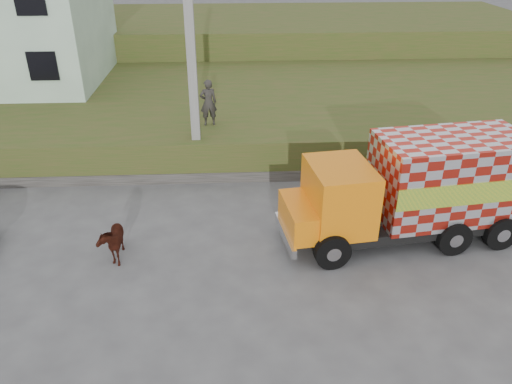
{
  "coord_description": "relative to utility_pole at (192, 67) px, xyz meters",
  "views": [
    {
      "loc": [
        0.26,
        -12.2,
        8.31
      ],
      "look_at": [
        0.95,
        0.8,
        1.3
      ],
      "focal_mm": 35.0,
      "sensor_mm": 36.0,
      "label": 1
    }
  ],
  "objects": [
    {
      "name": "pedestrian",
      "position": [
        0.43,
        1.39,
        -1.69
      ],
      "size": [
        0.71,
        0.54,
        1.76
      ],
      "primitive_type": "imported",
      "rotation": [
        0.0,
        0.0,
        3.34
      ],
      "color": "#2F2D2A",
      "rests_on": "embankment"
    },
    {
      "name": "utility_pole",
      "position": [
        0.0,
        0.0,
        0.0
      ],
      "size": [
        1.2,
        0.3,
        8.0
      ],
      "color": "gray",
      "rests_on": "ground"
    },
    {
      "name": "cow",
      "position": [
        -2.13,
        -5.05,
        -3.49
      ],
      "size": [
        0.78,
        1.45,
        1.17
      ],
      "primitive_type": "imported",
      "rotation": [
        0.0,
        0.0,
        0.11
      ],
      "color": "#341E0D",
      "rests_on": "ground"
    },
    {
      "name": "embankment_far",
      "position": [
        1.0,
        17.4,
        -2.58
      ],
      "size": [
        40.0,
        12.0,
        3.0
      ],
      "primitive_type": "cube",
      "color": "#324B19",
      "rests_on": "ground"
    },
    {
      "name": "retaining_strip",
      "position": [
        -1.0,
        -0.4,
        -3.88
      ],
      "size": [
        16.0,
        0.5,
        0.4
      ],
      "primitive_type": "cube",
      "color": "#595651",
      "rests_on": "ground"
    },
    {
      "name": "ground",
      "position": [
        1.0,
        -4.6,
        -4.08
      ],
      "size": [
        120.0,
        120.0,
        0.0
      ],
      "primitive_type": "plane",
      "color": "#474749",
      "rests_on": "ground"
    },
    {
      "name": "cargo_truck",
      "position": [
        6.56,
        -4.41,
        -2.47
      ],
      "size": [
        7.21,
        3.2,
        3.11
      ],
      "rotation": [
        0.0,
        0.0,
        0.13
      ],
      "color": "black",
      "rests_on": "ground"
    },
    {
      "name": "embankment",
      "position": [
        1.0,
        5.4,
        -3.33
      ],
      "size": [
        40.0,
        12.0,
        1.5
      ],
      "primitive_type": "cube",
      "color": "#324B19",
      "rests_on": "ground"
    }
  ]
}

